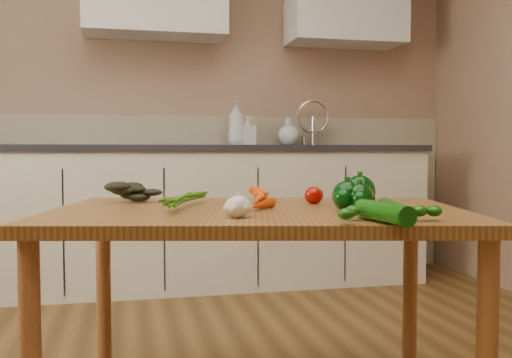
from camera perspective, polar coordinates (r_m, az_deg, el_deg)
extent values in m
cube|color=#A57F63|center=(3.98, -8.65, 9.11)|extent=(4.00, 0.02, 2.60)
cube|color=tan|center=(3.95, -8.54, -1.73)|extent=(3.98, 0.03, 1.10)
cube|color=beige|center=(3.69, -5.09, -3.91)|extent=(2.80, 0.60, 0.86)
cube|color=#2C2C31|center=(3.66, -5.12, 3.09)|extent=(2.84, 0.64, 0.04)
cube|color=#99999E|center=(3.85, 6.55, 2.48)|extent=(0.55, 0.42, 0.10)
cylinder|color=silver|center=(4.02, 5.72, 5.08)|extent=(0.02, 0.02, 0.24)
cube|color=brown|center=(1.80, 0.20, -3.55)|extent=(1.43, 1.08, 0.04)
cylinder|color=#995C2C|center=(2.29, -14.99, -10.97)|extent=(0.05, 0.05, 0.65)
cylinder|color=#995C2C|center=(2.30, 15.16, -10.92)|extent=(0.05, 0.05, 0.65)
imported|color=silver|center=(3.80, -1.99, 5.60)|extent=(0.16, 0.16, 0.29)
imported|color=silver|center=(3.77, -0.77, 4.87)|extent=(0.09, 0.09, 0.19)
imported|color=silver|center=(3.95, 3.28, 4.78)|extent=(0.18, 0.18, 0.19)
ellipsoid|color=white|center=(1.56, -1.80, -2.77)|extent=(0.07, 0.07, 0.06)
sphere|color=black|center=(1.76, 9.09, -1.68)|extent=(0.09, 0.09, 0.09)
sphere|color=black|center=(1.85, 10.32, -1.27)|extent=(0.10, 0.10, 0.10)
sphere|color=black|center=(1.75, 10.30, -1.82)|extent=(0.08, 0.08, 0.08)
ellipsoid|color=#970902|center=(1.96, 5.79, -1.62)|extent=(0.07, 0.07, 0.06)
ellipsoid|color=#B85404|center=(2.00, 8.73, -1.49)|extent=(0.07, 0.07, 0.06)
ellipsoid|color=#B85404|center=(1.99, 10.09, -1.58)|extent=(0.06, 0.06, 0.06)
cylinder|color=#0A4207|center=(1.53, 13.58, -3.12)|extent=(0.10, 0.22, 0.05)
cylinder|color=#0A4207|center=(1.49, 12.65, -3.28)|extent=(0.08, 0.22, 0.05)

